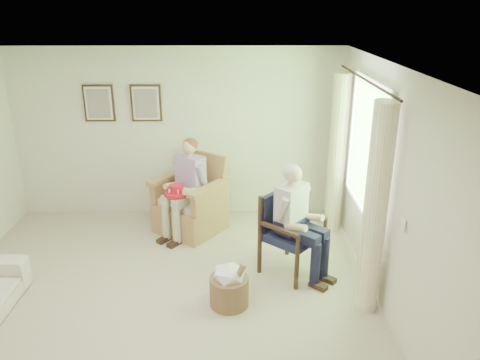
{
  "coord_description": "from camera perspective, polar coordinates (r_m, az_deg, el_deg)",
  "views": [
    {
      "loc": [
        0.89,
        -4.18,
        3.17
      ],
      "look_at": [
        0.94,
        1.41,
        1.05
      ],
      "focal_mm": 35.0,
      "sensor_mm": 36.0,
      "label": 1
    }
  ],
  "objects": [
    {
      "name": "window",
      "position": [
        5.83,
        15.26,
        4.24
      ],
      "size": [
        0.13,
        2.5,
        1.63
      ],
      "color": "#2D6B23",
      "rests_on": "right_wall"
    },
    {
      "name": "ceiling",
      "position": [
        4.32,
        -12.69,
        12.68
      ],
      "size": [
        5.0,
        5.5,
        0.02
      ],
      "primitive_type": "cube",
      "color": "white",
      "rests_on": "back_wall"
    },
    {
      "name": "person_dark",
      "position": [
        5.62,
        6.64,
        -4.17
      ],
      "size": [
        0.4,
        0.63,
        1.38
      ],
      "rotation": [
        0.0,
        0.0,
        0.85
      ],
      "color": "#181733",
      "rests_on": "ground"
    },
    {
      "name": "back_wall",
      "position": [
        7.24,
        -7.55,
        5.61
      ],
      "size": [
        5.0,
        0.04,
        2.6
      ],
      "primitive_type": "cube",
      "color": "silver",
      "rests_on": "ground"
    },
    {
      "name": "wicker_armchair",
      "position": [
        6.94,
        -6.03,
        -3.29
      ],
      "size": [
        0.87,
        0.87,
        1.11
      ],
      "rotation": [
        0.0,
        0.0,
        -0.63
      ],
      "color": "tan",
      "rests_on": "ground"
    },
    {
      "name": "right_wall",
      "position": [
        4.86,
        18.94,
        -3.08
      ],
      "size": [
        0.04,
        5.5,
        2.6
      ],
      "primitive_type": "cube",
      "color": "silver",
      "rests_on": "ground"
    },
    {
      "name": "red_hat",
      "position": [
        6.54,
        -7.73,
        -1.35
      ],
      "size": [
        0.35,
        0.35,
        0.14
      ],
      "color": "red",
      "rests_on": "person_wicker"
    },
    {
      "name": "person_wicker",
      "position": [
        6.63,
        -6.3,
        -0.14
      ],
      "size": [
        0.4,
        0.63,
        1.39
      ],
      "rotation": [
        0.0,
        0.0,
        -0.63
      ],
      "color": "beige",
      "rests_on": "ground"
    },
    {
      "name": "curtain_right",
      "position": [
        6.83,
        11.74,
        3.12
      ],
      "size": [
        0.34,
        0.34,
        2.3
      ],
      "primitive_type": "cylinder",
      "color": "#FDEEC6",
      "rests_on": "ground"
    },
    {
      "name": "floor",
      "position": [
        5.33,
        -10.42,
        -16.17
      ],
      "size": [
        5.5,
        5.5,
        0.0
      ],
      "primitive_type": "plane",
      "color": "beige",
      "rests_on": "ground"
    },
    {
      "name": "framed_print_right",
      "position": [
        7.16,
        -11.38,
        9.17
      ],
      "size": [
        0.45,
        0.05,
        0.55
      ],
      "color": "#382114",
      "rests_on": "back_wall"
    },
    {
      "name": "curtain_left",
      "position": [
        5.05,
        16.15,
        -3.67
      ],
      "size": [
        0.34,
        0.34,
        2.3
      ],
      "primitive_type": "cylinder",
      "color": "#FDEEC6",
      "rests_on": "ground"
    },
    {
      "name": "hatbox",
      "position": [
        5.3,
        -1.31,
        -12.67
      ],
      "size": [
        0.5,
        0.5,
        0.64
      ],
      "color": "#AD7B5E",
      "rests_on": "ground"
    },
    {
      "name": "wood_armchair",
      "position": [
        5.88,
        6.34,
        -5.85
      ],
      "size": [
        0.65,
        0.61,
        1.0
      ],
      "rotation": [
        0.0,
        0.0,
        0.85
      ],
      "color": "black",
      "rests_on": "ground"
    },
    {
      "name": "framed_print_left",
      "position": [
        7.33,
        -16.83,
        8.95
      ],
      "size": [
        0.45,
        0.05,
        0.55
      ],
      "color": "#382114",
      "rests_on": "back_wall"
    }
  ]
}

